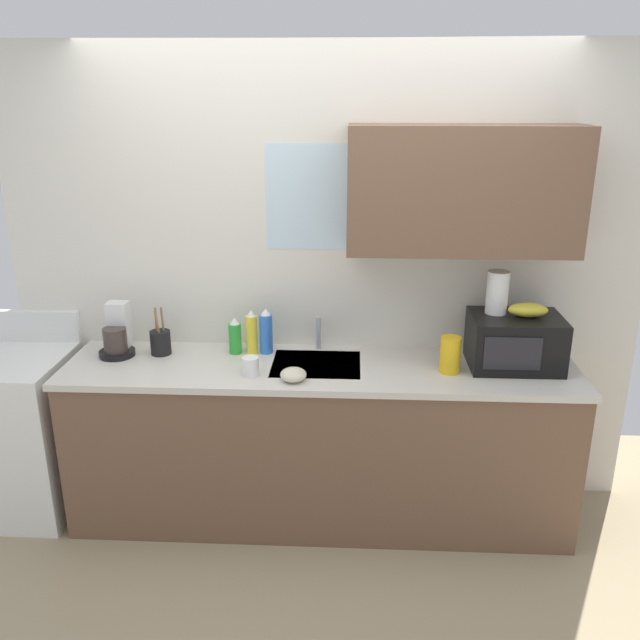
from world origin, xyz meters
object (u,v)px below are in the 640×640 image
at_px(microwave, 515,341).
at_px(dish_soap_bottle_yellow, 252,333).
at_px(coffee_maker, 117,336).
at_px(dish_soap_bottle_blue, 266,332).
at_px(banana_bunch, 528,310).
at_px(mug_white, 251,366).
at_px(dish_soap_bottle_green, 235,337).
at_px(paper_towel_roll, 497,292).
at_px(cereal_canister, 450,355).
at_px(utensil_crock, 161,342).
at_px(stove_range, 18,433).
at_px(small_bowl, 293,375).

xyz_separation_m(microwave, dish_soap_bottle_yellow, (-1.38, 0.10, -0.02)).
distance_m(coffee_maker, dish_soap_bottle_blue, 0.80).
xyz_separation_m(banana_bunch, mug_white, (-1.39, -0.19, -0.26)).
bearing_deg(banana_bunch, dish_soap_bottle_yellow, 175.86).
relative_size(dish_soap_bottle_green, mug_white, 2.14).
distance_m(banana_bunch, mug_white, 1.43).
relative_size(paper_towel_roll, cereal_canister, 1.18).
height_order(cereal_canister, utensil_crock, utensil_crock).
xyz_separation_m(stove_range, dish_soap_bottle_yellow, (1.30, 0.15, 0.56)).
relative_size(paper_towel_roll, small_bowl, 1.69).
height_order(mug_white, utensil_crock, utensil_crock).
distance_m(paper_towel_roll, utensil_crock, 1.80).
height_order(microwave, dish_soap_bottle_green, microwave).
height_order(dish_soap_bottle_green, cereal_canister, dish_soap_bottle_green).
relative_size(banana_bunch, dish_soap_bottle_yellow, 0.81).
distance_m(microwave, small_bowl, 1.15).
height_order(coffee_maker, dish_soap_bottle_yellow, coffee_maker).
bearing_deg(dish_soap_bottle_blue, coffee_maker, -175.77).
xyz_separation_m(banana_bunch, small_bowl, (-1.17, -0.25, -0.27)).
relative_size(dish_soap_bottle_blue, dish_soap_bottle_yellow, 1.01).
height_order(banana_bunch, mug_white, banana_bunch).
height_order(dish_soap_bottle_green, mug_white, dish_soap_bottle_green).
xyz_separation_m(stove_range, mug_white, (1.34, -0.14, 0.49)).
bearing_deg(dish_soap_bottle_blue, dish_soap_bottle_yellow, -169.55).
bearing_deg(stove_range, coffee_maker, 10.24).
bearing_deg(coffee_maker, microwave, -1.63).
bearing_deg(utensil_crock, paper_towel_roll, -0.64).
bearing_deg(dish_soap_bottle_blue, paper_towel_roll, -3.21).
distance_m(stove_range, coffee_maker, 0.80).
distance_m(stove_range, dish_soap_bottle_yellow, 1.43).
distance_m(dish_soap_bottle_green, small_bowl, 0.50).
bearing_deg(stove_range, mug_white, -6.12).
bearing_deg(utensil_crock, mug_white, -26.16).
xyz_separation_m(dish_soap_bottle_yellow, small_bowl, (0.26, -0.35, -0.08)).
distance_m(coffee_maker, cereal_canister, 1.77).
bearing_deg(dish_soap_bottle_blue, utensil_crock, -175.22).
distance_m(paper_towel_roll, small_bowl, 1.12).
bearing_deg(dish_soap_bottle_green, dish_soap_bottle_blue, 5.23).
distance_m(dish_soap_bottle_blue, dish_soap_bottle_yellow, 0.08).
xyz_separation_m(dish_soap_bottle_green, utensil_crock, (-0.40, -0.03, -0.02)).
bearing_deg(cereal_canister, utensil_crock, 173.66).
distance_m(banana_bunch, dish_soap_bottle_green, 1.54).
distance_m(cereal_canister, utensil_crock, 1.54).
bearing_deg(utensil_crock, dish_soap_bottle_green, 4.59).
bearing_deg(dish_soap_bottle_blue, microwave, -5.23).
relative_size(stove_range, coffee_maker, 3.86).
bearing_deg(paper_towel_roll, dish_soap_bottle_green, 177.82).
distance_m(banana_bunch, utensil_crock, 1.94).
xyz_separation_m(dish_soap_bottle_yellow, utensil_crock, (-0.49, -0.03, -0.05)).
bearing_deg(dish_soap_bottle_blue, small_bowl, -63.90).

